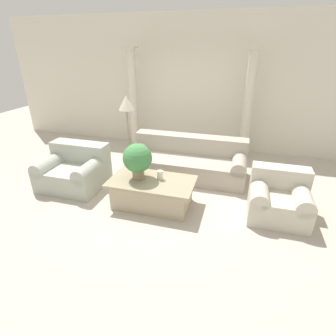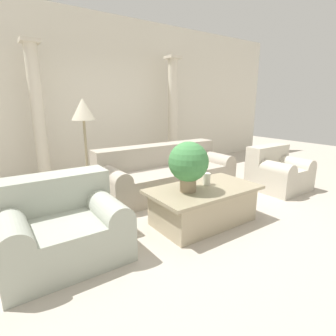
{
  "view_description": "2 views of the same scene",
  "coord_description": "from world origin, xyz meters",
  "px_view_note": "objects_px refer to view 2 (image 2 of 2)",
  "views": [
    {
      "loc": [
        1.42,
        -3.98,
        2.48
      ],
      "look_at": [
        0.28,
        -0.04,
        0.56
      ],
      "focal_mm": 28.0,
      "sensor_mm": 36.0,
      "label": 1
    },
    {
      "loc": [
        -2.05,
        -2.7,
        1.51
      ],
      "look_at": [
        -0.08,
        0.14,
        0.64
      ],
      "focal_mm": 28.0,
      "sensor_mm": 36.0,
      "label": 2
    }
  ],
  "objects_px": {
    "sofa_long": "(166,173)",
    "loveseat": "(61,224)",
    "floor_lamp": "(84,118)",
    "potted_plant": "(188,163)",
    "coffee_table": "(203,205)",
    "armchair": "(277,171)"
  },
  "relations": [
    {
      "from": "potted_plant",
      "to": "floor_lamp",
      "type": "relative_size",
      "value": 0.38
    },
    {
      "from": "loveseat",
      "to": "sofa_long",
      "type": "bearing_deg",
      "value": 27.79
    },
    {
      "from": "sofa_long",
      "to": "floor_lamp",
      "type": "distance_m",
      "value": 1.65
    },
    {
      "from": "sofa_long",
      "to": "loveseat",
      "type": "bearing_deg",
      "value": -152.21
    },
    {
      "from": "coffee_table",
      "to": "potted_plant",
      "type": "height_order",
      "value": "potted_plant"
    },
    {
      "from": "sofa_long",
      "to": "potted_plant",
      "type": "bearing_deg",
      "value": -113.47
    },
    {
      "from": "floor_lamp",
      "to": "armchair",
      "type": "xyz_separation_m",
      "value": [
        3.02,
        -1.11,
        -0.97
      ]
    },
    {
      "from": "loveseat",
      "to": "potted_plant",
      "type": "relative_size",
      "value": 1.89
    },
    {
      "from": "floor_lamp",
      "to": "potted_plant",
      "type": "bearing_deg",
      "value": -60.44
    },
    {
      "from": "potted_plant",
      "to": "armchair",
      "type": "distance_m",
      "value": 2.31
    },
    {
      "from": "loveseat",
      "to": "potted_plant",
      "type": "xyz_separation_m",
      "value": [
        1.42,
        -0.25,
        0.49
      ]
    },
    {
      "from": "sofa_long",
      "to": "armchair",
      "type": "bearing_deg",
      "value": -31.77
    },
    {
      "from": "coffee_table",
      "to": "floor_lamp",
      "type": "xyz_separation_m",
      "value": [
        -1.01,
        1.38,
        1.06
      ]
    },
    {
      "from": "potted_plant",
      "to": "coffee_table",
      "type": "bearing_deg",
      "value": -4.02
    },
    {
      "from": "coffee_table",
      "to": "floor_lamp",
      "type": "distance_m",
      "value": 2.01
    },
    {
      "from": "coffee_table",
      "to": "armchair",
      "type": "distance_m",
      "value": 2.02
    },
    {
      "from": "loveseat",
      "to": "floor_lamp",
      "type": "relative_size",
      "value": 0.73
    },
    {
      "from": "loveseat",
      "to": "coffee_table",
      "type": "height_order",
      "value": "loveseat"
    },
    {
      "from": "loveseat",
      "to": "coffee_table",
      "type": "bearing_deg",
      "value": -9.02
    },
    {
      "from": "sofa_long",
      "to": "coffee_table",
      "type": "xyz_separation_m",
      "value": [
        -0.32,
        -1.31,
        -0.08
      ]
    },
    {
      "from": "sofa_long",
      "to": "loveseat",
      "type": "relative_size",
      "value": 2.07
    },
    {
      "from": "potted_plant",
      "to": "armchair",
      "type": "bearing_deg",
      "value": 6.33
    }
  ]
}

